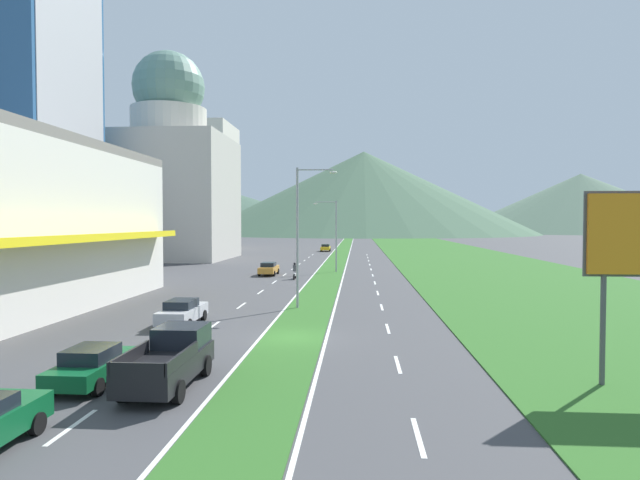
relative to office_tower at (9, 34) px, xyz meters
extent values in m
plane|color=#424244|center=(40.32, -36.62, -29.73)|extent=(600.00, 600.00, 0.00)
cube|color=#2D6023|center=(40.32, 23.38, -29.70)|extent=(3.20, 240.00, 0.06)
cube|color=#2D6023|center=(60.92, 23.38, -29.70)|extent=(24.00, 240.00, 0.06)
cube|color=silver|center=(35.22, -48.99, -29.72)|extent=(0.16, 2.80, 0.01)
cube|color=silver|center=(35.22, -41.36, -29.72)|extent=(0.16, 2.80, 0.01)
cube|color=silver|center=(35.22, -33.73, -29.72)|extent=(0.16, 2.80, 0.01)
cube|color=silver|center=(35.22, -26.10, -29.72)|extent=(0.16, 2.80, 0.01)
cube|color=silver|center=(35.22, -18.47, -29.72)|extent=(0.16, 2.80, 0.01)
cube|color=silver|center=(35.22, -10.84, -29.72)|extent=(0.16, 2.80, 0.01)
cube|color=silver|center=(35.22, -3.21, -29.72)|extent=(0.16, 2.80, 0.01)
cube|color=silver|center=(35.22, 4.41, -29.72)|extent=(0.16, 2.80, 0.01)
cube|color=silver|center=(35.22, 12.04, -29.72)|extent=(0.16, 2.80, 0.01)
cube|color=silver|center=(35.22, 19.67, -29.72)|extent=(0.16, 2.80, 0.01)
cube|color=silver|center=(35.22, 27.30, -29.72)|extent=(0.16, 2.80, 0.01)
cube|color=silver|center=(35.22, 34.93, -29.72)|extent=(0.16, 2.80, 0.01)
cube|color=silver|center=(45.42, -48.99, -29.72)|extent=(0.16, 2.80, 0.01)
cube|color=silver|center=(45.42, -41.36, -29.72)|extent=(0.16, 2.80, 0.01)
cube|color=silver|center=(45.42, -33.73, -29.72)|extent=(0.16, 2.80, 0.01)
cube|color=silver|center=(45.42, -26.10, -29.72)|extent=(0.16, 2.80, 0.01)
cube|color=silver|center=(45.42, -18.47, -29.72)|extent=(0.16, 2.80, 0.01)
cube|color=silver|center=(45.42, -10.84, -29.72)|extent=(0.16, 2.80, 0.01)
cube|color=silver|center=(45.42, -3.21, -29.72)|extent=(0.16, 2.80, 0.01)
cube|color=silver|center=(45.42, 4.41, -29.72)|extent=(0.16, 2.80, 0.01)
cube|color=silver|center=(45.42, 12.04, -29.72)|extent=(0.16, 2.80, 0.01)
cube|color=silver|center=(45.42, 19.67, -29.72)|extent=(0.16, 2.80, 0.01)
cube|color=silver|center=(45.42, 27.30, -29.72)|extent=(0.16, 2.80, 0.01)
cube|color=silver|center=(45.42, 34.93, -29.72)|extent=(0.16, 2.80, 0.01)
cube|color=silver|center=(38.57, 23.38, -29.72)|extent=(0.16, 240.00, 0.01)
cube|color=silver|center=(42.07, 23.38, -29.72)|extent=(0.16, 240.00, 0.01)
cube|color=yellow|center=(25.70, -29.70, -24.68)|extent=(2.82, 25.48, 0.64)
cube|color=#2D5B8C|center=(-0.04, 0.00, -1.43)|extent=(16.49, 16.49, 56.59)
cube|color=#B2B2B7|center=(8.26, 0.00, -1.43)|extent=(0.10, 15.18, 52.06)
cube|color=#B7B2A8|center=(12.36, 22.21, -19.60)|extent=(19.71, 19.71, 20.26)
cylinder|color=beige|center=(12.36, 22.21, -7.12)|extent=(12.32, 12.32, 4.69)
sphere|color=slate|center=(12.36, 22.21, -1.25)|extent=(11.74, 11.74, 11.74)
cube|color=beige|center=(6.13, 57.94, -15.27)|extent=(16.36, 16.36, 28.91)
cone|color=#3D5647|center=(-49.13, 249.33, -15.03)|extent=(193.35, 193.35, 29.39)
cone|color=#47664C|center=(46.89, 223.16, -7.54)|extent=(180.53, 180.53, 44.37)
cone|color=#516B56|center=(176.86, 263.13, -12.10)|extent=(153.47, 153.47, 35.25)
cylinder|color=#99999E|center=(39.45, -27.04, -24.76)|extent=(0.18, 0.18, 9.93)
cylinder|color=#99999E|center=(40.71, -27.01, -19.95)|extent=(2.52, 0.17, 0.10)
ellipsoid|color=silver|center=(41.97, -26.97, -20.15)|extent=(0.56, 0.28, 0.20)
cylinder|color=#99999E|center=(41.08, 0.15, -25.37)|extent=(0.18, 0.18, 8.71)
cylinder|color=#99999E|center=(39.83, 0.02, -21.16)|extent=(2.50, 0.35, 0.10)
ellipsoid|color=silver|center=(38.58, -0.10, -21.36)|extent=(0.56, 0.28, 0.20)
cylinder|color=#4C4C51|center=(52.77, -43.79, -27.63)|extent=(0.20, 0.20, 4.19)
cylinder|color=black|center=(34.53, -49.62, -29.41)|extent=(0.22, 0.64, 0.64)
cube|color=yellow|center=(36.95, 46.52, -29.07)|extent=(1.86, 4.47, 0.67)
cube|color=black|center=(36.95, 46.34, -28.48)|extent=(1.60, 1.97, 0.51)
cylinder|color=black|center=(36.06, 47.90, -29.41)|extent=(0.22, 0.64, 0.64)
cylinder|color=black|center=(37.84, 47.90, -29.41)|extent=(0.22, 0.64, 0.64)
cylinder|color=black|center=(36.06, 45.13, -29.41)|extent=(0.22, 0.64, 0.64)
cylinder|color=black|center=(37.84, 45.13, -29.41)|extent=(0.22, 0.64, 0.64)
cube|color=#0C5128|center=(33.76, -44.88, -29.10)|extent=(1.78, 4.38, 0.61)
cube|color=black|center=(33.76, -45.05, -28.54)|extent=(1.53, 1.93, 0.51)
cylinder|color=black|center=(32.91, -43.52, -29.41)|extent=(0.22, 0.64, 0.64)
cylinder|color=black|center=(34.62, -43.52, -29.41)|extent=(0.22, 0.64, 0.64)
cylinder|color=black|center=(32.91, -46.24, -29.41)|extent=(0.22, 0.64, 0.64)
cylinder|color=black|center=(34.62, -46.24, -29.41)|extent=(0.22, 0.64, 0.64)
cube|color=#B2B2B7|center=(33.31, -33.41, -29.05)|extent=(1.76, 4.72, 0.72)
cube|color=black|center=(33.31, -33.60, -28.45)|extent=(1.52, 2.08, 0.48)
cylinder|color=black|center=(32.46, -31.95, -29.41)|extent=(0.22, 0.64, 0.64)
cylinder|color=black|center=(34.16, -31.95, -29.41)|extent=(0.22, 0.64, 0.64)
cylinder|color=black|center=(32.46, -34.87, -29.41)|extent=(0.22, 0.64, 0.64)
cylinder|color=black|center=(34.16, -34.87, -29.41)|extent=(0.22, 0.64, 0.64)
cube|color=#C6842D|center=(33.44, -3.70, -29.07)|extent=(1.77, 4.73, 0.67)
cube|color=black|center=(33.44, -3.89, -28.49)|extent=(1.52, 2.08, 0.49)
cylinder|color=black|center=(32.59, -2.23, -29.41)|extent=(0.22, 0.64, 0.64)
cylinder|color=black|center=(34.29, -2.23, -29.41)|extent=(0.22, 0.64, 0.64)
cylinder|color=black|center=(32.59, -5.17, -29.41)|extent=(0.22, 0.64, 0.64)
cylinder|color=black|center=(34.29, -5.17, -29.41)|extent=(0.22, 0.64, 0.64)
cube|color=black|center=(36.73, -45.17, -28.93)|extent=(2.00, 5.40, 0.80)
cube|color=black|center=(36.73, -43.57, -28.13)|extent=(1.84, 2.00, 0.80)
cube|color=black|center=(35.79, -46.27, -28.31)|extent=(0.10, 3.20, 0.44)
cube|color=black|center=(37.67, -46.27, -28.31)|extent=(0.10, 3.20, 0.44)
cube|color=black|center=(36.73, -47.82, -28.31)|extent=(1.84, 0.10, 0.44)
cylinder|color=black|center=(35.77, -43.55, -29.33)|extent=(0.26, 0.80, 0.80)
cylinder|color=black|center=(37.69, -43.55, -29.33)|extent=(0.26, 0.80, 0.80)
cylinder|color=black|center=(35.77, -46.79, -29.33)|extent=(0.26, 0.80, 0.80)
cylinder|color=black|center=(37.69, -46.79, -29.33)|extent=(0.26, 0.80, 0.80)
cylinder|color=black|center=(36.96, -7.17, -29.43)|extent=(0.10, 0.60, 0.60)
cylinder|color=black|center=(36.96, -8.57, -29.43)|extent=(0.12, 0.60, 0.60)
cube|color=#B2B2B7|center=(36.96, -7.87, -29.25)|extent=(0.20, 1.12, 0.25)
ellipsoid|color=#B2B2B7|center=(36.96, -7.67, -28.90)|extent=(0.24, 0.44, 0.24)
cube|color=#4C4C51|center=(36.96, -7.97, -28.53)|extent=(0.36, 0.28, 0.70)
sphere|color=black|center=(36.96, -7.92, -28.06)|extent=(0.26, 0.26, 0.26)
camera|label=1|loc=(43.69, -63.92, -23.64)|focal=29.63mm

